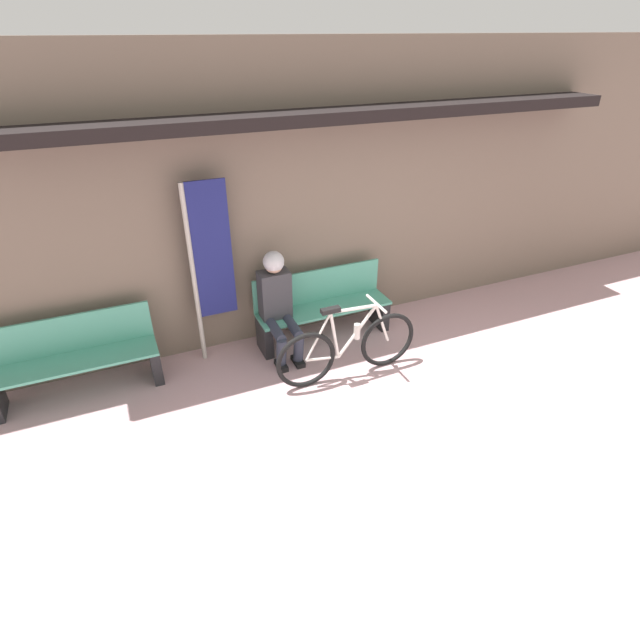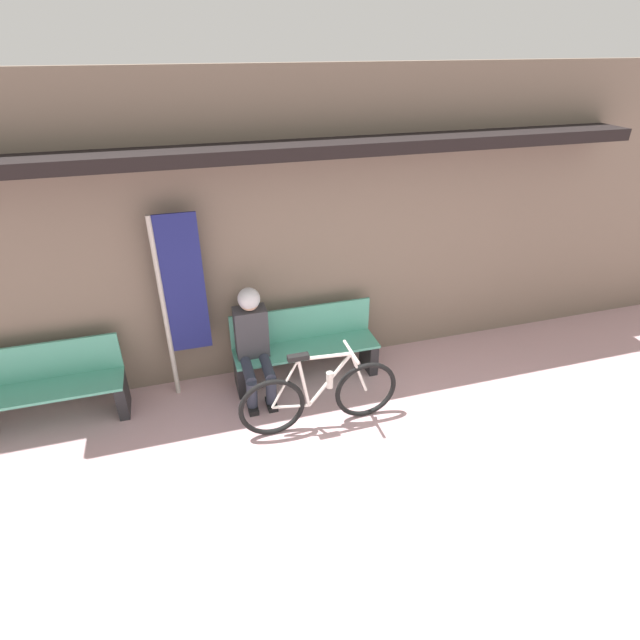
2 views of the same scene
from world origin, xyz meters
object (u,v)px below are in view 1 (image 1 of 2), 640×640
person_seated (278,299)px  banner_pole (207,259)px  park_bench_near (322,308)px  bicycle (348,347)px  park_bench_far (75,361)px

person_seated → banner_pole: 0.87m
park_bench_near → person_seated: bearing=-169.2°
park_bench_near → bicycle: (-0.07, -0.84, -0.02)m
bicycle → park_bench_far: bearing=162.3°
bicycle → person_seated: size_ratio=1.32×
person_seated → banner_pole: (-0.67, 0.21, 0.50)m
bicycle → banner_pole: banner_pole is taller
person_seated → park_bench_far: person_seated is taller
banner_pole → bicycle: bearing=-38.4°
park_bench_far → banner_pole: (1.45, 0.10, 0.81)m
park_bench_near → banner_pole: size_ratio=0.80×
bicycle → person_seated: bearing=125.1°
bicycle → park_bench_near: bearing=85.0°
person_seated → park_bench_near: bearing=10.8°
bicycle → park_bench_far: 2.77m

